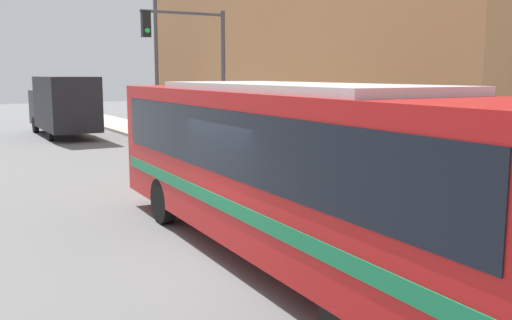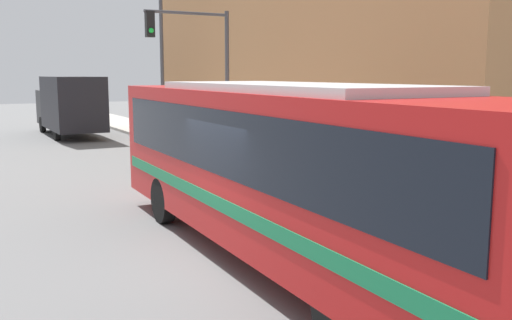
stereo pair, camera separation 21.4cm
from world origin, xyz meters
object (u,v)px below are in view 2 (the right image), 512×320
Objects in this scene: city_bus at (288,160)px; pedestrian_near_corner at (375,155)px; fire_hydrant at (313,168)px; parking_meter at (274,146)px; street_lamp at (154,41)px; traffic_light_pole at (200,58)px; delivery_truck at (69,104)px.

pedestrian_near_corner is (5.25, 3.85, -0.74)m from city_bus.
fire_hydrant is at bearing 124.62° from pedestrian_near_corner.
parking_meter is at bearing 90.00° from fire_hydrant.
street_lamp is (4.07, 19.04, 3.06)m from city_bus.
street_lamp reaches higher than city_bus.
parking_meter is 0.64× the size of pedestrian_near_corner.
city_bus is 2.13× the size of traffic_light_pole.
street_lamp is at bearing 83.95° from traffic_light_pole.
parking_meter is (3.51, -15.60, -0.76)m from delivery_truck.
traffic_light_pole is at bearing 98.88° from fire_hydrant.
traffic_light_pole reaches higher than pedestrian_near_corner.
street_lamp is (3.37, -4.21, 3.17)m from delivery_truck.
fire_hydrant is at bearing 53.25° from city_bus.
fire_hydrant is 0.11× the size of street_lamp.
street_lamp reaches higher than fire_hydrant.
delivery_truck is 9.17× the size of fire_hydrant.
city_bus is at bearing -143.72° from pedestrian_near_corner.
fire_hydrant is at bearing -90.00° from parking_meter.
pedestrian_near_corner is (1.98, -7.57, -2.81)m from traffic_light_pole.
parking_meter reaches higher than fire_hydrant.
delivery_truck is at bearing 102.68° from parking_meter.
fire_hydrant is at bearing -81.12° from traffic_light_pole.
parking_meter is at bearing -77.32° from delivery_truck.
parking_meter is at bearing -75.91° from traffic_light_pole.
pedestrian_near_corner is at bearing -55.38° from fire_hydrant.
fire_hydrant is 14.35m from street_lamp.
city_bus is 6.55m from pedestrian_near_corner.
fire_hydrant is 0.72× the size of parking_meter.
city_bus is 6.92m from fire_hydrant.
parking_meter is (4.21, 7.64, -0.87)m from city_bus.
delivery_truck is 16.01m from parking_meter.
traffic_light_pole reaches higher than delivery_truck.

